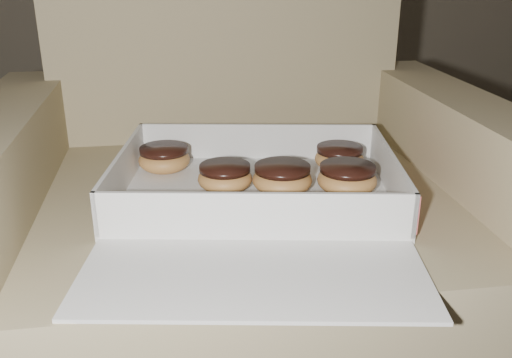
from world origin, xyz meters
name	(u,v)px	position (x,y,z in m)	size (l,w,h in m)	color
armchair	(242,238)	(0.19, 0.71, 0.28)	(0.85, 0.72, 0.89)	#867955
bakery_box	(258,199)	(0.20, 0.58, 0.41)	(0.49, 0.55, 0.07)	silver
donut_a	(282,178)	(0.24, 0.61, 0.43)	(0.09, 0.09, 0.05)	#BB8841
donut_b	(164,158)	(0.06, 0.73, 0.43)	(0.09, 0.09, 0.04)	#BB8841
donut_c	(339,157)	(0.35, 0.70, 0.43)	(0.08, 0.08, 0.04)	#BB8841
donut_d	(225,177)	(0.15, 0.64, 0.43)	(0.08, 0.08, 0.04)	#BB8841
donut_e	(347,178)	(0.34, 0.60, 0.43)	(0.09, 0.09, 0.05)	#BB8841
crumb_a	(272,199)	(0.22, 0.59, 0.41)	(0.01, 0.01, 0.00)	black
crumb_b	(358,203)	(0.34, 0.55, 0.41)	(0.01, 0.01, 0.00)	black
crumb_c	(131,204)	(0.01, 0.60, 0.41)	(0.01, 0.01, 0.00)	black
crumb_d	(267,206)	(0.21, 0.56, 0.41)	(0.01, 0.01, 0.00)	black
crumb_e	(318,206)	(0.28, 0.55, 0.41)	(0.01, 0.01, 0.00)	black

